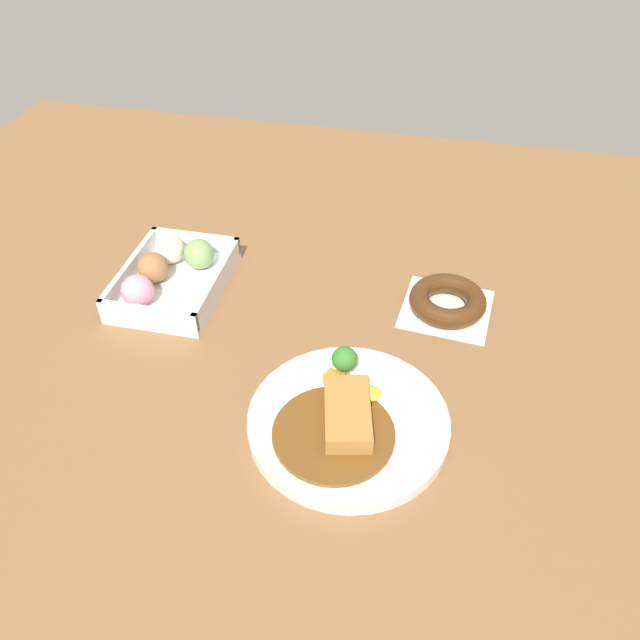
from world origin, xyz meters
The scene contains 4 objects.
ground_plane centered at (0.00, 0.00, 0.00)m, with size 1.60×1.60×0.00m, color brown.
curry_plate centered at (0.03, 0.11, 0.01)m, with size 0.25×0.25×0.06m.
donut_box centered at (-0.18, -0.20, 0.02)m, with size 0.20×0.15×0.06m.
chocolate_ring_donut centered at (-0.22, 0.22, 0.02)m, with size 0.14×0.14×0.03m.
Camera 1 is at (0.53, 0.19, 0.61)m, focal length 35.46 mm.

